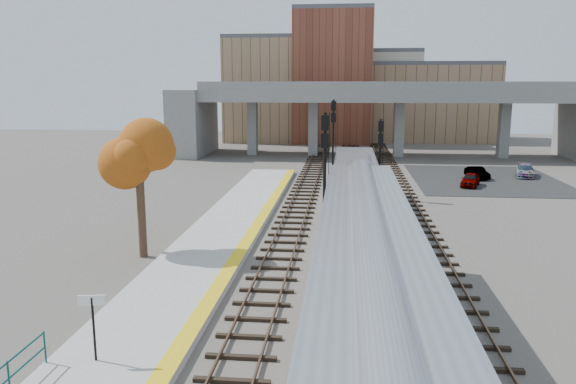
% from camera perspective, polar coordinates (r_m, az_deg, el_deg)
% --- Properties ---
extents(ground, '(160.00, 160.00, 0.00)m').
position_cam_1_polar(ground, '(29.63, 5.14, -7.46)').
color(ground, '#47423D').
rests_on(ground, ground).
extents(platform, '(4.50, 60.00, 0.35)m').
position_cam_1_polar(platform, '(30.51, -8.69, -6.65)').
color(platform, '#9E9E99').
rests_on(platform, ground).
extents(yellow_strip, '(0.70, 60.00, 0.01)m').
position_cam_1_polar(yellow_strip, '(30.05, -5.17, -6.48)').
color(yellow_strip, yellow).
rests_on(yellow_strip, platform).
extents(tracks, '(10.70, 95.00, 0.25)m').
position_cam_1_polar(tracks, '(41.66, 6.69, -1.93)').
color(tracks, black).
rests_on(tracks, ground).
extents(overpass, '(54.00, 12.00, 9.50)m').
position_cam_1_polar(overpass, '(73.33, 9.64, 8.12)').
color(overpass, slate).
rests_on(overpass, ground).
extents(buildings_far, '(43.00, 21.00, 20.60)m').
position_cam_1_polar(buildings_far, '(94.69, 6.62, 10.09)').
color(buildings_far, '#987758').
rests_on(buildings_far, ground).
extents(parking_lot, '(14.00, 18.00, 0.04)m').
position_cam_1_polar(parking_lot, '(58.51, 19.41, 1.22)').
color(parking_lot, black).
rests_on(parking_lot, ground).
extents(locomotive, '(3.02, 19.05, 4.10)m').
position_cam_1_polar(locomotive, '(39.28, 6.89, 0.56)').
color(locomotive, '#A8AAB2').
rests_on(locomotive, ground).
extents(coach, '(3.03, 25.00, 5.00)m').
position_cam_1_polar(coach, '(17.34, 8.06, -11.41)').
color(coach, '#A8AAB2').
rests_on(coach, ground).
extents(signal_mast_near, '(0.60, 0.64, 7.49)m').
position_cam_1_polar(signal_mast_near, '(36.98, 3.73, 2.34)').
color(signal_mast_near, '#9E9E99').
rests_on(signal_mast_near, ground).
extents(signal_mast_mid, '(0.60, 0.64, 6.53)m').
position_cam_1_polar(signal_mast_mid, '(45.96, 9.28, 3.10)').
color(signal_mast_mid, '#9E9E99').
rests_on(signal_mast_mid, ground).
extents(signal_mast_far, '(0.60, 0.64, 7.64)m').
position_cam_1_polar(signal_mast_far, '(59.69, 4.60, 5.75)').
color(signal_mast_far, '#9E9E99').
rests_on(signal_mast_far, ground).
extents(station_sign, '(0.89, 0.22, 2.27)m').
position_cam_1_polar(station_sign, '(19.75, -19.22, -11.63)').
color(station_sign, black).
rests_on(station_sign, platform).
extents(tree, '(3.60, 3.60, 7.03)m').
position_cam_1_polar(tree, '(30.84, -14.91, 2.91)').
color(tree, '#382619').
rests_on(tree, ground).
extents(car_a, '(2.52, 3.86, 1.22)m').
position_cam_1_polar(car_a, '(53.96, 18.04, 1.20)').
color(car_a, '#99999E').
rests_on(car_a, parking_lot).
extents(car_b, '(1.97, 3.67, 1.15)m').
position_cam_1_polar(car_b, '(58.49, 18.67, 1.85)').
color(car_b, '#99999E').
rests_on(car_b, parking_lot).
extents(car_c, '(2.81, 4.56, 1.23)m').
position_cam_1_polar(car_c, '(61.41, 22.94, 2.01)').
color(car_c, '#99999E').
rests_on(car_c, parking_lot).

